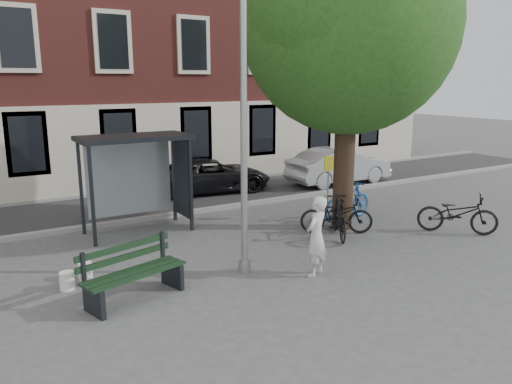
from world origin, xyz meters
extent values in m
plane|color=#4C4C4F|center=(0.00, 0.00, 0.00)|extent=(90.00, 90.00, 0.00)
cube|color=#28282B|center=(0.00, 7.00, 0.01)|extent=(40.00, 4.00, 0.01)
cube|color=gray|center=(0.00, 5.00, 0.06)|extent=(40.00, 0.25, 0.12)
cube|color=gray|center=(0.00, 9.00, 0.06)|extent=(40.00, 0.25, 0.12)
cube|color=brown|center=(0.00, 13.00, 7.00)|extent=(30.00, 8.00, 14.00)
cylinder|color=#9EA0A3|center=(0.00, 0.00, 3.00)|extent=(0.14, 0.14, 6.00)
cylinder|color=#9EA0A3|center=(0.00, 0.00, 0.12)|extent=(0.28, 0.28, 0.24)
cylinder|color=black|center=(4.00, 1.50, 1.70)|extent=(0.56, 0.56, 3.40)
sphere|color=#1E5018|center=(4.00, 1.50, 5.40)|extent=(5.60, 5.60, 5.60)
sphere|color=#1E5018|center=(4.90, 1.90, 5.90)|extent=(3.92, 3.92, 3.92)
sphere|color=#1E5018|center=(3.20, 1.20, 5.70)|extent=(4.20, 4.20, 4.20)
cube|color=#1E2328|center=(-2.30, 3.40, 1.25)|extent=(0.08, 0.08, 2.50)
cube|color=#1E2328|center=(0.30, 3.40, 1.25)|extent=(0.08, 0.08, 2.50)
cube|color=#1E2328|center=(-2.30, 4.60, 1.25)|extent=(0.08, 0.08, 2.50)
cube|color=#1E2328|center=(0.30, 4.60, 1.25)|extent=(0.08, 0.08, 2.50)
cube|color=#1E2328|center=(-1.00, 4.00, 2.56)|extent=(2.85, 1.45, 0.12)
cube|color=#8C999E|center=(-1.00, 4.60, 1.38)|extent=(2.34, 0.04, 2.00)
cube|color=#1E2328|center=(0.30, 4.00, 1.38)|extent=(0.12, 1.14, 2.12)
cube|color=#D84C19|center=(0.37, 4.00, 1.38)|extent=(0.02, 0.90, 1.62)
imported|color=silver|center=(1.20, -0.91, 0.85)|extent=(0.74, 0.65, 1.70)
cube|color=#1E2328|center=(-3.24, -0.38, 0.25)|extent=(0.26, 0.62, 0.51)
cube|color=#1E2328|center=(-1.60, 0.08, 0.25)|extent=(0.26, 0.62, 0.51)
cube|color=black|center=(-2.37, -0.35, 0.53)|extent=(1.94, 0.67, 0.05)
cube|color=black|center=(-2.42, -0.15, 0.53)|extent=(1.94, 0.67, 0.05)
cube|color=black|center=(-2.48, 0.04, 0.53)|extent=(1.94, 0.67, 0.05)
cube|color=black|center=(-2.51, 0.15, 0.76)|extent=(1.92, 0.59, 0.11)
cube|color=black|center=(-2.51, 0.15, 0.96)|extent=(1.92, 0.59, 0.11)
imported|color=black|center=(3.51, 1.17, 0.51)|extent=(1.98, 1.63, 1.01)
imported|color=#1A5093|center=(4.66, 2.04, 0.56)|extent=(1.93, 0.73, 1.13)
imported|color=black|center=(6.28, -0.50, 0.54)|extent=(1.89, 2.00, 1.07)
imported|color=black|center=(3.33, 0.84, 0.55)|extent=(1.38, 1.83, 1.10)
imported|color=black|center=(2.94, 7.54, 0.61)|extent=(4.61, 2.57, 1.22)
imported|color=#ABAEB3|center=(7.95, 6.27, 0.71)|extent=(4.34, 1.57, 1.42)
cylinder|color=white|center=(-3.00, 1.36, 0.18)|extent=(0.36, 0.36, 0.36)
cylinder|color=white|center=(-3.43, 1.01, 0.18)|extent=(0.28, 0.28, 0.36)
cylinder|color=#9EA0A3|center=(4.19, 2.38, 0.91)|extent=(0.04, 0.04, 1.81)
cube|color=yellow|center=(4.19, 2.38, 1.66)|extent=(0.32, 0.03, 0.42)
camera|label=1|loc=(-5.00, -8.71, 4.00)|focal=35.00mm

